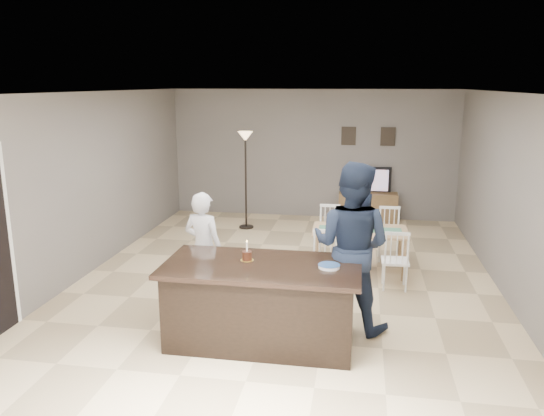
% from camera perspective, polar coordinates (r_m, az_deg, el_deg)
% --- Properties ---
extents(floor, '(8.00, 8.00, 0.00)m').
position_cam_1_polar(floor, '(7.77, 1.41, -7.99)').
color(floor, '#D6B989').
rests_on(floor, ground).
extents(room_shell, '(8.00, 8.00, 8.00)m').
position_cam_1_polar(room_shell, '(7.33, 1.48, 4.32)').
color(room_shell, slate).
rests_on(room_shell, floor).
extents(kitchen_island, '(2.15, 1.10, 0.90)m').
position_cam_1_polar(kitchen_island, '(5.96, -1.09, -10.12)').
color(kitchen_island, black).
rests_on(kitchen_island, floor).
extents(tv_console, '(1.20, 0.40, 0.60)m').
position_cam_1_polar(tv_console, '(11.23, 10.27, 0.11)').
color(tv_console, brown).
rests_on(tv_console, floor).
extents(television, '(0.91, 0.12, 0.53)m').
position_cam_1_polar(television, '(11.18, 10.38, 3.00)').
color(television, black).
rests_on(television, tv_console).
extents(tv_screen_glow, '(0.78, 0.00, 0.78)m').
position_cam_1_polar(tv_screen_glow, '(11.10, 10.39, 2.97)').
color(tv_screen_glow, orange).
rests_on(tv_screen_glow, tv_console).
extents(picture_frames, '(1.10, 0.02, 0.38)m').
position_cam_1_polar(picture_frames, '(11.20, 10.31, 7.60)').
color(picture_frames, black).
rests_on(picture_frames, room_shell).
extents(woman, '(0.61, 0.48, 1.48)m').
position_cam_1_polar(woman, '(6.94, -7.38, -4.27)').
color(woman, silver).
rests_on(woman, floor).
extents(man, '(1.15, 1.02, 1.97)m').
position_cam_1_polar(man, '(6.20, 8.53, -4.08)').
color(man, '#172033').
rests_on(man, floor).
extents(birthday_cake, '(0.15, 0.15, 0.23)m').
position_cam_1_polar(birthday_cake, '(5.91, -2.71, -5.13)').
color(birthday_cake, gold).
rests_on(birthday_cake, kitchen_island).
extents(plate_stack, '(0.23, 0.23, 0.04)m').
position_cam_1_polar(plate_stack, '(5.71, 6.16, -6.24)').
color(plate_stack, white).
rests_on(plate_stack, kitchen_island).
extents(dining_table, '(1.43, 1.62, 0.86)m').
position_cam_1_polar(dining_table, '(8.15, 9.41, -3.08)').
color(dining_table, '#A97F5C').
rests_on(dining_table, floor).
extents(floor_lamp, '(0.29, 0.29, 1.91)m').
position_cam_1_polar(floor_lamp, '(10.32, -2.87, 5.85)').
color(floor_lamp, black).
rests_on(floor_lamp, floor).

